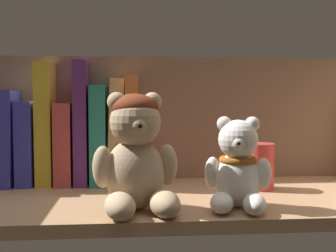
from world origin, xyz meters
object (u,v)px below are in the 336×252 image
(book_4, at_px, (29,142))
(book_6, at_px, (66,143))
(book_8, at_px, (100,134))
(teddy_bear_larger, at_px, (136,155))
(book_5, at_px, (47,124))
(pillar_candle, at_px, (259,166))
(book_3, at_px, (10,137))
(teddy_bear_smaller, at_px, (238,169))
(book_9, at_px, (116,131))
(book_7, at_px, (83,123))
(book_10, at_px, (132,129))

(book_4, distance_m, book_6, 0.07)
(book_4, distance_m, book_8, 0.14)
(teddy_bear_larger, bearing_deg, book_5, 127.38)
(pillar_candle, bearing_deg, book_3, 168.94)
(teddy_bear_smaller, relative_size, pillar_candle, 1.65)
(book_9, height_order, teddy_bear_larger, book_9)
(book_9, bearing_deg, book_5, 180.00)
(book_5, distance_m, pillar_candle, 0.42)
(book_7, distance_m, book_10, 0.10)
(book_7, xyz_separation_m, teddy_bear_larger, (0.10, -0.23, -0.04))
(book_5, bearing_deg, book_3, 180.00)
(book_10, distance_m, pillar_candle, 0.26)
(book_10, xyz_separation_m, teddy_bear_smaller, (0.16, -0.23, -0.05))
(book_5, relative_size, pillar_candle, 2.78)
(book_9, bearing_deg, teddy_bear_larger, -80.85)
(book_7, relative_size, book_9, 1.16)
(book_6, xyz_separation_m, book_7, (0.03, 0.00, 0.04))
(book_7, relative_size, book_10, 1.13)
(book_4, relative_size, book_7, 0.68)
(book_4, relative_size, book_10, 0.77)
(book_6, distance_m, book_7, 0.05)
(book_5, distance_m, book_6, 0.05)
(book_3, xyz_separation_m, book_4, (0.04, 0.00, -0.01))
(book_7, bearing_deg, book_9, 0.00)
(book_6, bearing_deg, book_9, 0.00)
(book_8, distance_m, book_9, 0.03)
(book_6, height_order, teddy_bear_smaller, book_6)
(book_8, xyz_separation_m, teddy_bear_smaller, (0.23, -0.23, -0.04))
(book_7, distance_m, book_9, 0.07)
(book_5, distance_m, book_10, 0.17)
(book_5, bearing_deg, book_10, 0.00)
(book_4, height_order, book_6, book_4)
(book_4, xyz_separation_m, book_9, (0.17, 0.00, 0.02))
(book_5, height_order, book_8, book_5)
(book_6, distance_m, book_8, 0.07)
(book_10, relative_size, teddy_bear_larger, 1.19)
(book_4, height_order, book_7, book_7)
(teddy_bear_larger, bearing_deg, book_4, 132.62)
(book_3, relative_size, book_6, 1.15)
(book_10, bearing_deg, book_6, 180.00)
(book_6, distance_m, teddy_bear_smaller, 0.37)
(book_8, height_order, teddy_bear_larger, book_8)
(book_8, height_order, teddy_bear_smaller, book_8)
(book_6, xyz_separation_m, book_10, (0.13, 0.00, 0.03))
(book_5, xyz_separation_m, book_6, (0.04, 0.00, -0.04))
(book_8, relative_size, book_9, 0.93)
(book_4, relative_size, teddy_bear_larger, 0.92)
(book_6, relative_size, pillar_candle, 1.86)
(teddy_bear_larger, relative_size, pillar_candle, 2.09)
(book_7, height_order, book_9, book_7)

